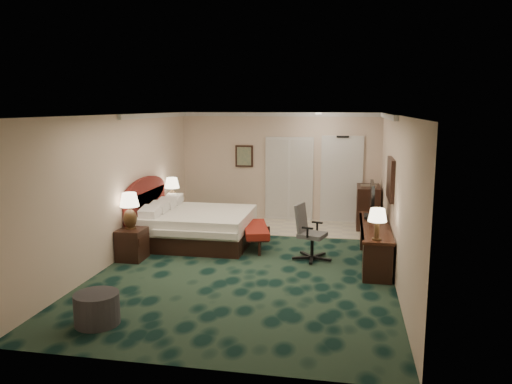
% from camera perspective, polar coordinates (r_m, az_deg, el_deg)
% --- Properties ---
extents(floor, '(5.00, 7.50, 0.00)m').
position_cam_1_polar(floor, '(9.23, -0.57, -8.18)').
color(floor, black).
rests_on(floor, ground).
extents(ceiling, '(5.00, 7.50, 0.00)m').
position_cam_1_polar(ceiling, '(8.79, -0.60, 8.82)').
color(ceiling, silver).
rests_on(ceiling, wall_back).
extents(wall_back, '(5.00, 0.00, 2.70)m').
position_cam_1_polar(wall_back, '(12.58, 2.71, 2.92)').
color(wall_back, beige).
rests_on(wall_back, ground).
extents(wall_front, '(5.00, 0.00, 2.70)m').
position_cam_1_polar(wall_front, '(5.37, -8.36, -6.50)').
color(wall_front, beige).
rests_on(wall_front, ground).
extents(wall_left, '(0.00, 7.50, 2.70)m').
position_cam_1_polar(wall_left, '(9.70, -15.23, 0.55)').
color(wall_left, beige).
rests_on(wall_left, ground).
extents(wall_right, '(0.00, 7.50, 2.70)m').
position_cam_1_polar(wall_right, '(8.79, 15.63, -0.40)').
color(wall_right, beige).
rests_on(wall_right, ground).
extents(crown_molding, '(5.00, 7.50, 0.10)m').
position_cam_1_polar(crown_molding, '(8.79, -0.60, 8.49)').
color(crown_molding, silver).
rests_on(crown_molding, wall_back).
extents(tile_patch, '(3.20, 1.70, 0.01)m').
position_cam_1_polar(tile_patch, '(11.89, 6.40, -4.11)').
color(tile_patch, beige).
rests_on(tile_patch, ground).
extents(headboard, '(0.12, 2.00, 1.40)m').
position_cam_1_polar(headboard, '(10.69, -12.48, -2.05)').
color(headboard, '#470D13').
rests_on(headboard, ground).
extents(entry_door, '(1.02, 0.06, 2.18)m').
position_cam_1_polar(entry_door, '(12.47, 9.75, 1.34)').
color(entry_door, silver).
rests_on(entry_door, ground).
extents(closet_doors, '(1.20, 0.06, 2.10)m').
position_cam_1_polar(closet_doors, '(12.54, 3.80, 1.51)').
color(closet_doors, '#B5B5B5').
rests_on(closet_doors, ground).
extents(wall_art, '(0.45, 0.06, 0.55)m').
position_cam_1_polar(wall_art, '(12.66, -1.36, 4.12)').
color(wall_art, '#4E695D').
rests_on(wall_art, wall_back).
extents(wall_mirror, '(0.05, 0.95, 0.75)m').
position_cam_1_polar(wall_mirror, '(9.34, 15.13, 1.46)').
color(wall_mirror, white).
rests_on(wall_mirror, wall_right).
extents(bed, '(2.12, 1.97, 0.67)m').
position_cam_1_polar(bed, '(10.57, -6.48, -4.02)').
color(bed, white).
rests_on(bed, ground).
extents(nightstand_near, '(0.47, 0.54, 0.59)m').
position_cam_1_polar(nightstand_near, '(9.68, -13.98, -5.82)').
color(nightstand_near, black).
rests_on(nightstand_near, ground).
extents(nightstand_far, '(0.48, 0.55, 0.60)m').
position_cam_1_polar(nightstand_far, '(11.69, -9.43, -2.95)').
color(nightstand_far, black).
rests_on(nightstand_far, ground).
extents(lamp_near, '(0.41, 0.41, 0.68)m').
position_cam_1_polar(lamp_near, '(9.58, -14.23, -2.10)').
color(lamp_near, black).
rests_on(lamp_near, nightstand_near).
extents(lamp_far, '(0.40, 0.40, 0.64)m').
position_cam_1_polar(lamp_far, '(11.61, -9.57, 0.07)').
color(lamp_far, black).
rests_on(lamp_far, nightstand_far).
extents(bed_bench, '(0.78, 1.39, 0.45)m').
position_cam_1_polar(bed_bench, '(10.21, -0.05, -5.12)').
color(bed_bench, maroon).
rests_on(bed_bench, ground).
extents(ottoman, '(0.71, 0.71, 0.42)m').
position_cam_1_polar(ottoman, '(7.07, -17.72, -12.59)').
color(ottoman, '#292A2B').
rests_on(ottoman, ground).
extents(desk, '(0.52, 2.42, 0.70)m').
position_cam_1_polar(desk, '(9.47, 13.39, -5.78)').
color(desk, black).
rests_on(desk, ground).
extents(tv, '(0.08, 0.89, 0.69)m').
position_cam_1_polar(tv, '(9.95, 13.12, -0.92)').
color(tv, black).
rests_on(tv, desk).
extents(desk_lamp, '(0.36, 0.36, 0.53)m').
position_cam_1_polar(desk_lamp, '(8.31, 13.68, -3.58)').
color(desk_lamp, black).
rests_on(desk_lamp, desk).
extents(desk_chair, '(0.75, 0.73, 1.05)m').
position_cam_1_polar(desk_chair, '(9.38, 6.46, -4.64)').
color(desk_chair, '#444549').
rests_on(desk_chair, ground).
extents(minibar, '(0.53, 0.95, 1.00)m').
position_cam_1_polar(minibar, '(12.06, 12.66, -1.69)').
color(minibar, black).
rests_on(minibar, ground).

